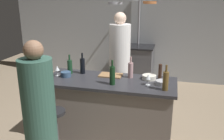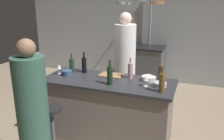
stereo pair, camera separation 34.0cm
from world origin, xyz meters
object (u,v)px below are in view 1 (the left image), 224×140
(wine_glass_by_chef, at_px, (148,77))
(pepper_mill, at_px, (160,72))
(wine_bottle_dark, at_px, (83,66))
(mixing_bowl_blue, at_px, (66,74))
(chef, at_px, (120,66))
(cutting_board, at_px, (111,75))
(wine_bottle_green, at_px, (70,66))
(wine_bottle_red, at_px, (112,75))
(wine_glass_near_left_guest, at_px, (57,69))
(wine_bottle_rose, at_px, (131,70))
(stove_range, at_px, (136,65))
(mixing_bowl_ceramic, at_px, (149,77))
(guest_left, at_px, (40,121))
(wine_bottle_amber, at_px, (166,81))
(bar_stool_left, at_px, (56,133))
(mixing_bowl_steel, at_px, (162,83))

(wine_glass_by_chef, bearing_deg, pepper_mill, 65.33)
(wine_bottle_dark, bearing_deg, mixing_bowl_blue, -130.88)
(chef, bearing_deg, cutting_board, -86.23)
(wine_bottle_green, bearing_deg, pepper_mill, 3.58)
(wine_bottle_red, xyz_separation_m, wine_glass_near_left_guest, (-0.85, 0.15, -0.02))
(wine_glass_by_chef, bearing_deg, wine_bottle_rose, 138.74)
(chef, relative_size, wine_glass_by_chef, 11.92)
(wine_bottle_rose, bearing_deg, cutting_board, 178.10)
(stove_range, distance_m, mixing_bowl_ceramic, 2.38)
(wine_bottle_green, relative_size, wine_glass_near_left_guest, 1.96)
(mixing_bowl_blue, bearing_deg, stove_range, 75.50)
(mixing_bowl_blue, bearing_deg, guest_left, -81.33)
(mixing_bowl_blue, bearing_deg, wine_glass_near_left_guest, 176.58)
(stove_range, bearing_deg, mixing_bowl_ceramic, -77.08)
(wine_glass_by_chef, bearing_deg, wine_bottle_dark, 165.41)
(wine_bottle_amber, bearing_deg, wine_glass_by_chef, 150.97)
(guest_left, xyz_separation_m, wine_bottle_dark, (0.03, 1.19, 0.28))
(bar_stool_left, relative_size, wine_glass_near_left_guest, 4.66)
(bar_stool_left, bearing_deg, mixing_bowl_blue, 100.66)
(chef, bearing_deg, pepper_mill, -47.45)
(guest_left, distance_m, mixing_bowl_steel, 1.56)
(wine_bottle_rose, distance_m, mixing_bowl_steel, 0.49)
(pepper_mill, relative_size, wine_glass_by_chef, 1.44)
(guest_left, bearing_deg, cutting_board, 68.95)
(bar_stool_left, xyz_separation_m, mixing_bowl_steel, (1.22, 0.62, 0.55))
(cutting_board, distance_m, mixing_bowl_ceramic, 0.55)
(wine_glass_near_left_guest, xyz_separation_m, mixing_bowl_blue, (0.13, -0.01, -0.07))
(wine_bottle_red, bearing_deg, wine_bottle_rose, 61.22)
(bar_stool_left, height_order, wine_glass_by_chef, wine_glass_by_chef)
(guest_left, xyz_separation_m, mixing_bowl_ceramic, (1.01, 1.17, 0.19))
(stove_range, relative_size, mixing_bowl_blue, 6.23)
(wine_bottle_red, distance_m, mixing_bowl_ceramic, 0.56)
(chef, bearing_deg, wine_bottle_green, -121.72)
(stove_range, distance_m, wine_bottle_red, 2.66)
(bar_stool_left, xyz_separation_m, mixing_bowl_ceramic, (1.04, 0.79, 0.55))
(wine_bottle_rose, height_order, wine_glass_near_left_guest, wine_bottle_rose)
(wine_bottle_amber, bearing_deg, bar_stool_left, -160.97)
(mixing_bowl_steel, bearing_deg, wine_glass_by_chef, -161.68)
(bar_stool_left, xyz_separation_m, wine_bottle_rose, (0.78, 0.80, 0.64))
(mixing_bowl_blue, bearing_deg, wine_bottle_amber, -7.26)
(guest_left, bearing_deg, wine_glass_near_left_guest, 105.91)
(chef, distance_m, guest_left, 2.07)
(wine_bottle_dark, bearing_deg, wine_bottle_green, -163.52)
(mixing_bowl_steel, bearing_deg, wine_bottle_red, -166.78)
(wine_bottle_red, height_order, wine_glass_by_chef, wine_bottle_red)
(wine_bottle_red, bearing_deg, stove_range, 91.76)
(cutting_board, bearing_deg, wine_bottle_red, -72.07)
(wine_bottle_dark, xyz_separation_m, wine_bottle_amber, (1.21, -0.38, 0.00))
(wine_bottle_rose, xyz_separation_m, mixing_bowl_steel, (0.44, -0.18, -0.09))
(stove_range, relative_size, wine_bottle_rose, 2.96)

